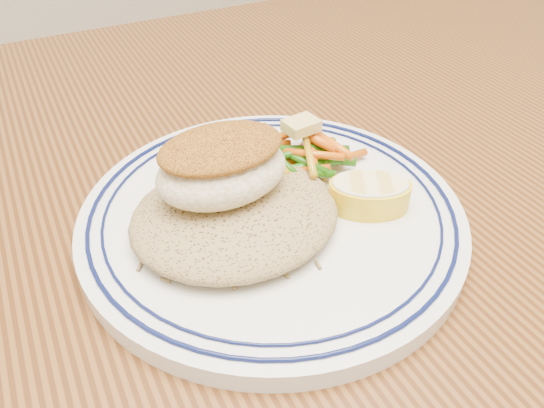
{
  "coord_description": "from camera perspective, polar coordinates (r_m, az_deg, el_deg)",
  "views": [
    {
      "loc": [
        -0.09,
        -0.29,
        1.01
      ],
      "look_at": [
        0.04,
        -0.02,
        0.77
      ],
      "focal_mm": 35.0,
      "sensor_mm": 36.0,
      "label": 1
    }
  ],
  "objects": [
    {
      "name": "dining_table",
      "position": [
        0.47,
        -6.12,
        -11.53
      ],
      "size": [
        1.5,
        0.9,
        0.75
      ],
      "color": "#47250E",
      "rests_on": "ground"
    },
    {
      "name": "plate",
      "position": [
        0.39,
        0.0,
        -1.21
      ],
      "size": [
        0.28,
        0.28,
        0.02
      ],
      "color": "white",
      "rests_on": "dining_table"
    },
    {
      "name": "rice_pilaf",
      "position": [
        0.36,
        -3.98,
        -0.75
      ],
      "size": [
        0.15,
        0.13,
        0.03
      ],
      "primitive_type": "ellipsoid",
      "color": "olive",
      "rests_on": "plate"
    },
    {
      "name": "fish_fillet",
      "position": [
        0.35,
        -5.43,
        4.15
      ],
      "size": [
        0.09,
        0.07,
        0.05
      ],
      "color": "#F9F1CE",
      "rests_on": "rice_pilaf"
    },
    {
      "name": "vegetable_pile",
      "position": [
        0.42,
        2.58,
        5.41
      ],
      "size": [
        0.12,
        0.1,
        0.03
      ],
      "color": "#D45A0A",
      "rests_on": "plate"
    },
    {
      "name": "butter_pat",
      "position": [
        0.42,
        3.16,
        8.44
      ],
      "size": [
        0.03,
        0.02,
        0.01
      ],
      "primitive_type": "cube",
      "rotation": [
        0.0,
        0.0,
        0.13
      ],
      "color": "#DBC66B",
      "rests_on": "vegetable_pile"
    },
    {
      "name": "lemon_wedge",
      "position": [
        0.39,
        10.44,
        1.16
      ],
      "size": [
        0.07,
        0.07,
        0.02
      ],
      "color": "yellow",
      "rests_on": "plate"
    }
  ]
}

